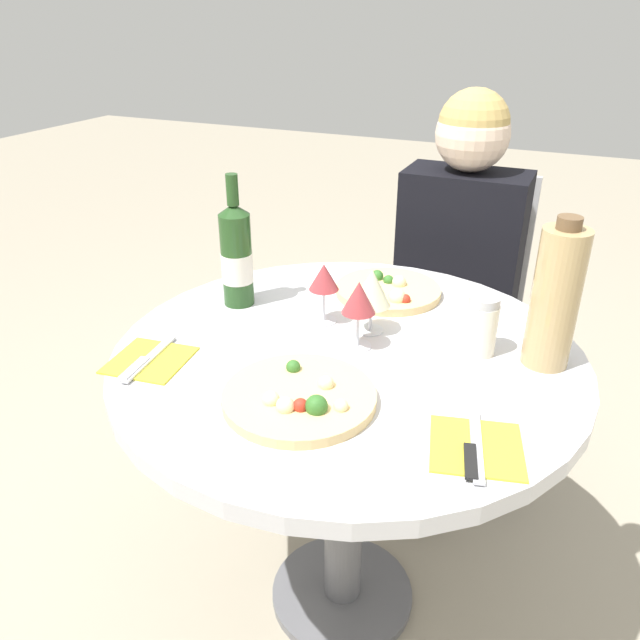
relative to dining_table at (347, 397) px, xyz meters
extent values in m
plane|color=#9E937F|center=(0.00, 0.00, -0.63)|extent=(12.00, 12.00, 0.00)
cylinder|color=slate|center=(0.00, 0.00, -0.62)|extent=(0.37, 0.37, 0.02)
cylinder|color=slate|center=(0.00, 0.00, -0.26)|extent=(0.09, 0.09, 0.70)
cylinder|color=silver|center=(0.00, 0.00, 0.10)|extent=(0.99, 0.99, 0.04)
cylinder|color=#ADADB2|center=(0.08, 0.73, -0.63)|extent=(0.34, 0.34, 0.01)
cylinder|color=#ADADB2|center=(0.08, 0.73, -0.42)|extent=(0.06, 0.06, 0.43)
cube|color=#ADADB2|center=(0.08, 0.73, -0.19)|extent=(0.38, 0.38, 0.03)
cube|color=#ADADB2|center=(0.08, 0.90, 0.07)|extent=(0.38, 0.02, 0.48)
cube|color=black|center=(0.08, 0.57, -0.40)|extent=(0.30, 0.32, 0.46)
cube|color=black|center=(0.08, 0.73, 0.09)|extent=(0.36, 0.20, 0.52)
sphere|color=beige|center=(0.08, 0.73, 0.45)|extent=(0.21, 0.21, 0.21)
sphere|color=tan|center=(0.08, 0.73, 0.47)|extent=(0.20, 0.20, 0.20)
cylinder|color=#E5C17F|center=(-0.01, -0.22, 0.13)|extent=(0.28, 0.28, 0.02)
sphere|color=#336B28|center=(0.04, -0.25, 0.15)|extent=(0.04, 0.04, 0.04)
sphere|color=beige|center=(-0.01, -0.27, 0.15)|extent=(0.03, 0.03, 0.03)
sphere|color=beige|center=(0.03, -0.18, 0.15)|extent=(0.03, 0.03, 0.03)
sphere|color=#B22D1E|center=(0.02, -0.26, 0.15)|extent=(0.03, 0.03, 0.03)
sphere|color=beige|center=(-0.04, -0.26, 0.15)|extent=(0.03, 0.03, 0.03)
sphere|color=beige|center=(0.08, -0.23, 0.15)|extent=(0.03, 0.03, 0.03)
sphere|color=#336B28|center=(-0.05, -0.15, 0.15)|extent=(0.03, 0.03, 0.03)
cylinder|color=#E5C17F|center=(-0.01, 0.30, 0.13)|extent=(0.26, 0.26, 0.02)
sphere|color=#B22D1E|center=(0.05, 0.24, 0.15)|extent=(0.03, 0.03, 0.03)
sphere|color=#336B28|center=(-0.02, 0.23, 0.15)|extent=(0.03, 0.03, 0.03)
sphere|color=beige|center=(0.03, 0.23, 0.15)|extent=(0.04, 0.04, 0.04)
sphere|color=#336B28|center=(-0.02, 0.33, 0.15)|extent=(0.03, 0.03, 0.03)
sphere|color=#336B28|center=(-0.05, 0.34, 0.15)|extent=(0.03, 0.03, 0.03)
sphere|color=beige|center=(0.01, 0.32, 0.15)|extent=(0.04, 0.04, 0.04)
cylinder|color=#23471E|center=(-0.33, 0.10, 0.23)|extent=(0.07, 0.07, 0.22)
cone|color=#23471E|center=(-0.33, 0.10, 0.36)|extent=(0.07, 0.07, 0.03)
cylinder|color=#23471E|center=(-0.33, 0.10, 0.40)|extent=(0.03, 0.03, 0.07)
cylinder|color=silver|center=(-0.33, 0.10, 0.22)|extent=(0.07, 0.07, 0.07)
cylinder|color=tan|center=(0.38, 0.11, 0.26)|extent=(0.09, 0.09, 0.28)
cylinder|color=brown|center=(0.38, 0.11, 0.42)|extent=(0.05, 0.05, 0.02)
cylinder|color=silver|center=(0.25, 0.10, 0.18)|extent=(0.07, 0.07, 0.11)
cylinder|color=#B2B2B7|center=(0.25, 0.10, 0.24)|extent=(0.06, 0.06, 0.02)
cylinder|color=silver|center=(0.01, 0.10, 0.12)|extent=(0.06, 0.06, 0.00)
cylinder|color=silver|center=(0.01, 0.10, 0.16)|extent=(0.01, 0.01, 0.06)
cone|color=beige|center=(0.01, 0.10, 0.23)|extent=(0.08, 0.08, 0.08)
cylinder|color=silver|center=(0.01, 0.02, 0.12)|extent=(0.06, 0.06, 0.00)
cylinder|color=silver|center=(0.01, 0.02, 0.16)|extent=(0.01, 0.01, 0.08)
cone|color=#9E383D|center=(0.01, 0.02, 0.24)|extent=(0.07, 0.07, 0.07)
cylinder|color=silver|center=(-0.10, 0.10, 0.12)|extent=(0.06, 0.06, 0.00)
cylinder|color=silver|center=(-0.10, 0.10, 0.16)|extent=(0.01, 0.01, 0.08)
cone|color=#9E383D|center=(-0.10, 0.10, 0.23)|extent=(0.07, 0.07, 0.06)
cube|color=yellow|center=(-0.35, -0.21, 0.12)|extent=(0.17, 0.17, 0.00)
cube|color=silver|center=(-0.35, -0.21, 0.13)|extent=(0.04, 0.19, 0.00)
cube|color=silver|center=(-0.35, -0.26, 0.13)|extent=(0.03, 0.09, 0.00)
cube|color=yellow|center=(0.31, -0.22, 0.12)|extent=(0.18, 0.18, 0.00)
cube|color=silver|center=(0.31, -0.22, 0.13)|extent=(0.06, 0.19, 0.00)
cube|color=black|center=(0.31, -0.27, 0.13)|extent=(0.04, 0.09, 0.00)
camera|label=1|loc=(0.41, -1.07, 0.78)|focal=35.00mm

